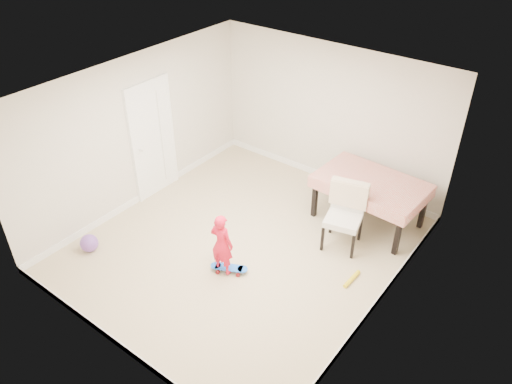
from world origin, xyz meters
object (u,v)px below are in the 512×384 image
Objects in this scene: dining_table at (369,201)px; child at (222,246)px; balloon at (89,243)px; dining_chair at (344,218)px; skateboard at (229,269)px.

dining_table is 2.65m from child.
child reaches higher than balloon.
balloon is at bearing 18.40° from child.
child reaches higher than dining_table.
dining_chair is at bearing -89.20° from dining_table.
balloon is at bearing 178.62° from skateboard.
dining_chair is 1.07× the size of child.
dining_chair reaches higher than balloon.
skateboard is (-1.01, -1.54, -0.49)m from dining_chair.
child is (-1.08, -1.60, -0.03)m from dining_chair.
skateboard is at bearing -137.32° from dining_chair.
dining_table is at bearing 46.78° from balloon.
dining_chair is at bearing -129.46° from child.
child is at bearing -160.26° from skateboard.
dining_chair is 3.95m from balloon.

